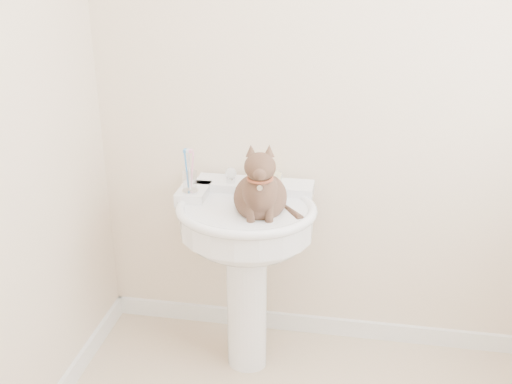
% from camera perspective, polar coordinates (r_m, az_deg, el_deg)
% --- Properties ---
extents(wall_back, '(2.20, 0.00, 2.50)m').
position_cam_1_polar(wall_back, '(2.55, 8.45, 10.24)').
color(wall_back, beige).
rests_on(wall_back, ground).
extents(baseboard_back, '(2.20, 0.02, 0.09)m').
position_cam_1_polar(baseboard_back, '(3.04, 7.12, -12.55)').
color(baseboard_back, white).
rests_on(baseboard_back, floor).
extents(pedestal_sink, '(0.60, 0.59, 0.82)m').
position_cam_1_polar(pedestal_sink, '(2.52, -0.95, -4.32)').
color(pedestal_sink, white).
rests_on(pedestal_sink, floor).
extents(faucet, '(0.28, 0.12, 0.14)m').
position_cam_1_polar(faucet, '(2.56, -0.31, 1.49)').
color(faucet, silver).
rests_on(faucet, pedestal_sink).
extents(soap_bar, '(0.10, 0.07, 0.03)m').
position_cam_1_polar(soap_bar, '(2.64, 1.25, 1.54)').
color(soap_bar, gold).
rests_on(soap_bar, pedestal_sink).
extents(toothbrush_cup, '(0.07, 0.07, 0.18)m').
position_cam_1_polar(toothbrush_cup, '(2.50, -6.32, 1.03)').
color(toothbrush_cup, silver).
rests_on(toothbrush_cup, pedestal_sink).
extents(cat, '(0.24, 0.30, 0.43)m').
position_cam_1_polar(cat, '(2.37, 0.41, -0.08)').
color(cat, brown).
rests_on(cat, pedestal_sink).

